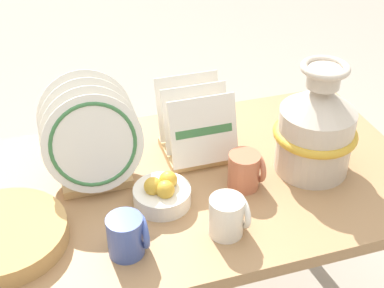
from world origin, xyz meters
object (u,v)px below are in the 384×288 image
ceramic_vase (316,127)px  dish_rack_square_plates (196,133)px  fruit_bowl (162,193)px  dish_rack_round_plates (91,142)px  mug_cream_glaze (228,216)px  mug_cobalt_glaze (128,235)px  mug_terracotta_glaze (246,170)px  wicker_charger_stack (3,236)px

ceramic_vase → dish_rack_square_plates: size_ratio=1.53×
fruit_bowl → dish_rack_round_plates: bearing=134.0°
dish_rack_round_plates → mug_cream_glaze: size_ratio=2.69×
dish_rack_round_plates → dish_rack_square_plates: size_ratio=1.31×
ceramic_vase → fruit_bowl: 0.42m
fruit_bowl → mug_cobalt_glaze: bearing=-129.5°
mug_terracotta_glaze → ceramic_vase: bearing=5.5°
dish_rack_square_plates → fruit_bowl: 0.23m
mug_terracotta_glaze → dish_rack_round_plates: bearing=158.3°
mug_terracotta_glaze → fruit_bowl: bearing=-179.1°
ceramic_vase → mug_cobalt_glaze: ceramic_vase is taller
mug_cobalt_glaze → fruit_bowl: bearing=50.5°
mug_terracotta_glaze → fruit_bowl: mug_terracotta_glaze is taller
dish_rack_square_plates → mug_cream_glaze: dish_rack_square_plates is taller
dish_rack_round_plates → fruit_bowl: bearing=-46.0°
dish_rack_square_plates → mug_terracotta_glaze: 0.19m
mug_cream_glaze → fruit_bowl: bearing=129.5°
ceramic_vase → dish_rack_round_plates: 0.57m
dish_rack_round_plates → wicker_charger_stack: dish_rack_round_plates is taller
ceramic_vase → dish_rack_round_plates: (-0.55, 0.12, -0.02)m
fruit_bowl → mug_terracotta_glaze: bearing=0.9°
dish_rack_round_plates → mug_terracotta_glaze: size_ratio=2.69×
wicker_charger_stack → mug_cream_glaze: size_ratio=2.93×
mug_cobalt_glaze → wicker_charger_stack: bearing=157.4°
wicker_charger_stack → mug_cobalt_glaze: (0.26, -0.11, 0.03)m
ceramic_vase → dish_rack_square_plates: (-0.27, 0.16, -0.06)m
mug_terracotta_glaze → mug_cream_glaze: 0.18m
dish_rack_square_plates → wicker_charger_stack: size_ratio=0.70×
mug_cream_glaze → mug_cobalt_glaze: size_ratio=1.00×
dish_rack_square_plates → mug_cobalt_glaze: (-0.25, -0.31, -0.02)m
dish_rack_round_plates → fruit_bowl: 0.22m
wicker_charger_stack → fruit_bowl: bearing=4.2°
dish_rack_square_plates → wicker_charger_stack: (-0.51, -0.21, -0.04)m
dish_rack_round_plates → mug_cobalt_glaze: dish_rack_round_plates is taller
dish_rack_square_plates → mug_cobalt_glaze: 0.40m
mug_terracotta_glaze → mug_cream_glaze: same height
dish_rack_round_plates → wicker_charger_stack: (-0.23, -0.17, -0.09)m
wicker_charger_stack → mug_cobalt_glaze: 0.28m
ceramic_vase → mug_terracotta_glaze: ceramic_vase is taller
dish_rack_round_plates → wicker_charger_stack: bearing=-143.0°
ceramic_vase → fruit_bowl: ceramic_vase is taller
ceramic_vase → mug_terracotta_glaze: 0.21m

